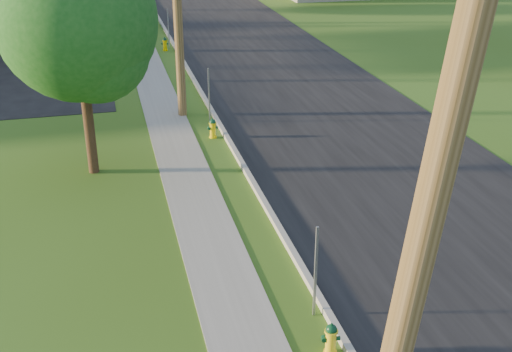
# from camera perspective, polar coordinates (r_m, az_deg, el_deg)

# --- Properties ---
(road) EXTENTS (8.00, 120.00, 0.02)m
(road) POSITION_cam_1_polar(r_m,az_deg,el_deg) (19.26, 11.65, -0.06)
(road) COLOR black
(road) RESTS_ON ground
(curb) EXTENTS (0.15, 120.00, 0.15)m
(curb) POSITION_cam_1_polar(r_m,az_deg,el_deg) (17.96, 0.02, -1.13)
(curb) COLOR #9D9B90
(curb) RESTS_ON ground
(sidewalk) EXTENTS (1.50, 120.00, 0.03)m
(sidewalk) POSITION_cam_1_polar(r_m,az_deg,el_deg) (17.69, -5.49, -1.89)
(sidewalk) COLOR gray
(sidewalk) RESTS_ON ground
(utility_pole_near) EXTENTS (1.40, 0.32, 9.48)m
(utility_pole_near) POSITION_cam_1_polar(r_m,az_deg,el_deg) (6.27, 14.60, -5.20)
(utility_pole_near) COLOR brown
(utility_pole_near) RESTS_ON ground
(sign_post_near) EXTENTS (0.05, 0.04, 2.00)m
(sign_post_near) POSITION_cam_1_polar(r_m,az_deg,el_deg) (12.59, 5.32, -8.51)
(sign_post_near) COLOR gray
(sign_post_near) RESTS_ON ground
(sign_post_mid) EXTENTS (0.05, 0.04, 2.00)m
(sign_post_mid) POSITION_cam_1_polar(r_m,az_deg,el_deg) (23.07, -4.19, 7.14)
(sign_post_mid) COLOR gray
(sign_post_mid) RESTS_ON ground
(sign_post_far) EXTENTS (0.05, 0.04, 2.00)m
(sign_post_far) POSITION_cam_1_polar(r_m,az_deg,el_deg) (34.80, -7.79, 12.88)
(sign_post_far) COLOR gray
(sign_post_far) RESTS_ON ground
(tree_verge) EXTENTS (4.39, 4.39, 6.66)m
(tree_verge) POSITION_cam_1_polar(r_m,az_deg,el_deg) (18.48, -15.24, 12.55)
(tree_verge) COLOR #311D10
(tree_verge) RESTS_ON ground
(hydrant_near) EXTENTS (0.35, 0.31, 0.67)m
(hydrant_near) POSITION_cam_1_polar(r_m,az_deg,el_deg) (12.05, 6.67, -14.21)
(hydrant_near) COLOR yellow
(hydrant_near) RESTS_ON ground
(hydrant_mid) EXTENTS (0.36, 0.32, 0.69)m
(hydrant_mid) POSITION_cam_1_polar(r_m,az_deg,el_deg) (21.78, -3.87, 4.26)
(hydrant_mid) COLOR yellow
(hydrant_mid) RESTS_ON ground
(hydrant_far) EXTENTS (0.37, 0.33, 0.71)m
(hydrant_far) POSITION_cam_1_polar(r_m,az_deg,el_deg) (34.20, -8.10, 11.54)
(hydrant_far) COLOR #EAC600
(hydrant_far) RESTS_ON ground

